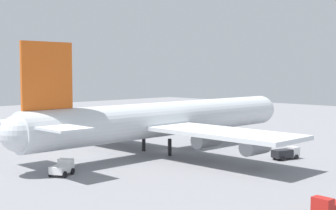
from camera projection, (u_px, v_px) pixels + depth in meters
ground_plane at (168, 151)px, 91.70m from camera, size 269.81×269.81×0.00m
cargo_airplane at (167, 119)px, 91.06m from camera, size 67.45×58.42×19.87m
maintenance_van at (92, 129)px, 117.46m from camera, size 3.49×4.19×2.26m
fuel_truck at (286, 153)px, 83.49m from camera, size 5.37×3.37×2.07m
baggage_tug at (328, 207)px, 50.33m from camera, size 3.83×2.78×2.29m
cargo_loader at (62, 168)px, 70.71m from camera, size 4.44×3.90×2.25m
safety_cone_nose at (269, 136)px, 110.98m from camera, size 0.39×0.39×0.56m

